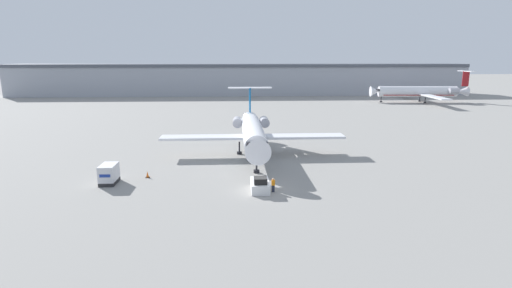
{
  "coord_description": "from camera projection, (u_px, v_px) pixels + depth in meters",
  "views": [
    {
      "loc": [
        -2.88,
        -43.51,
        15.2
      ],
      "look_at": [
        0.0,
        8.98,
        3.65
      ],
      "focal_mm": 28.0,
      "sensor_mm": 36.0,
      "label": 1
    }
  ],
  "objects": [
    {
      "name": "airplane_main",
      "position": [
        253.0,
        132.0,
        62.05
      ],
      "size": [
        28.67,
        26.22,
        9.76
      ],
      "color": "white",
      "rests_on": "ground"
    },
    {
      "name": "ground_plane",
      "position": [
        260.0,
        192.0,
        45.85
      ],
      "size": [
        600.0,
        600.0,
        0.0
      ],
      "primitive_type": "plane",
      "color": "gray"
    },
    {
      "name": "worker_near_tug",
      "position": [
        273.0,
        185.0,
        45.59
      ],
      "size": [
        0.4,
        0.24,
        1.66
      ],
      "color": "#232838",
      "rests_on": "ground"
    },
    {
      "name": "terminal_building",
      "position": [
        241.0,
        79.0,
        161.55
      ],
      "size": [
        180.0,
        16.8,
        12.29
      ],
      "color": "#9EA3AD",
      "rests_on": "ground"
    },
    {
      "name": "airplane_parked_far_left",
      "position": [
        420.0,
        92.0,
        134.45
      ],
      "size": [
        32.88,
        38.26,
        10.5
      ],
      "color": "white",
      "rests_on": "ground"
    },
    {
      "name": "pushback_tug",
      "position": [
        260.0,
        185.0,
        46.19
      ],
      "size": [
        2.09,
        4.12,
        1.8
      ],
      "color": "silver",
      "rests_on": "ground"
    },
    {
      "name": "traffic_cone_left",
      "position": [
        148.0,
        175.0,
        51.13
      ],
      "size": [
        0.53,
        0.53,
        0.81
      ],
      "color": "black",
      "rests_on": "ground"
    },
    {
      "name": "luggage_cart",
      "position": [
        109.0,
        174.0,
        48.59
      ],
      "size": [
        1.81,
        3.09,
        2.38
      ],
      "color": "#232326",
      "rests_on": "ground"
    }
  ]
}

